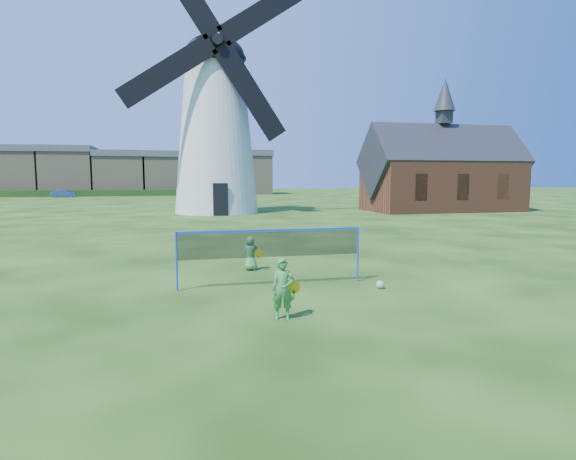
# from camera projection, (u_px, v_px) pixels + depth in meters

# --- Properties ---
(ground) EXTENTS (220.00, 220.00, 0.00)m
(ground) POSITION_uv_depth(u_px,v_px,m) (285.00, 288.00, 12.72)
(ground) COLOR black
(ground) RESTS_ON ground
(windmill) EXTENTS (14.93, 6.83, 20.66)m
(windmill) POSITION_uv_depth(u_px,v_px,m) (216.00, 125.00, 38.86)
(windmill) COLOR white
(windmill) RESTS_ON ground
(chapel) EXTENTS (13.52, 6.55, 11.43)m
(chapel) POSITION_uv_depth(u_px,v_px,m) (442.00, 174.00, 41.68)
(chapel) COLOR brown
(chapel) RESTS_ON ground
(badminton_net) EXTENTS (5.05, 0.05, 1.55)m
(badminton_net) POSITION_uv_depth(u_px,v_px,m) (271.00, 244.00, 12.83)
(badminton_net) COLOR blue
(badminton_net) RESTS_ON ground
(player_girl) EXTENTS (0.68, 0.39, 1.29)m
(player_girl) POSITION_uv_depth(u_px,v_px,m) (283.00, 289.00, 9.84)
(player_girl) COLOR #378940
(player_girl) RESTS_ON ground
(player_boy) EXTENTS (0.65, 0.44, 1.09)m
(player_boy) POSITION_uv_depth(u_px,v_px,m) (251.00, 253.00, 15.07)
(player_boy) COLOR #4B9C53
(player_boy) RESTS_ON ground
(play_ball) EXTENTS (0.22, 0.22, 0.22)m
(play_ball) POSITION_uv_depth(u_px,v_px,m) (380.00, 285.00, 12.61)
(play_ball) COLOR green
(play_ball) RESTS_ON ground
(terraced_houses) EXTENTS (65.97, 8.40, 8.39)m
(terraced_houses) POSITION_uv_depth(u_px,v_px,m) (68.00, 171.00, 77.35)
(terraced_houses) COLOR tan
(terraced_houses) RESTS_ON ground
(hedge) EXTENTS (62.00, 0.80, 1.00)m
(hedge) POSITION_uv_depth(u_px,v_px,m) (43.00, 194.00, 71.36)
(hedge) COLOR #193814
(hedge) RESTS_ON ground
(car_right) EXTENTS (3.53, 1.62, 1.12)m
(car_right) POSITION_uv_depth(u_px,v_px,m) (63.00, 193.00, 70.11)
(car_right) COLOR navy
(car_right) RESTS_ON ground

